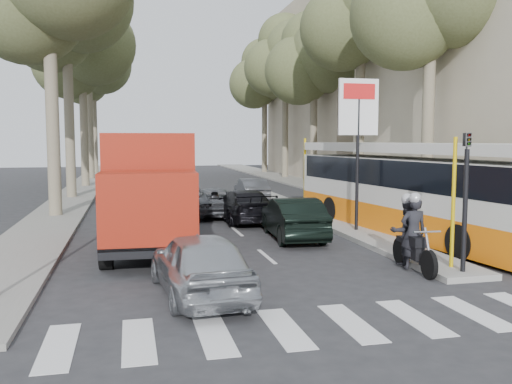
# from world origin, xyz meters

# --- Properties ---
(ground) EXTENTS (120.00, 120.00, 0.00)m
(ground) POSITION_xyz_m (0.00, 0.00, 0.00)
(ground) COLOR #28282B
(ground) RESTS_ON ground
(sidewalk_right) EXTENTS (3.20, 70.00, 0.12)m
(sidewalk_right) POSITION_xyz_m (8.60, 25.00, 0.06)
(sidewalk_right) COLOR gray
(sidewalk_right) RESTS_ON ground
(median_left) EXTENTS (2.40, 64.00, 0.12)m
(median_left) POSITION_xyz_m (-8.00, 28.00, 0.06)
(median_left) COLOR gray
(median_left) RESTS_ON ground
(traffic_island) EXTENTS (1.50, 26.00, 0.16)m
(traffic_island) POSITION_xyz_m (3.25, 11.00, 0.08)
(traffic_island) COLOR gray
(traffic_island) RESTS_ON ground
(building_far) EXTENTS (11.00, 20.00, 16.00)m
(building_far) POSITION_xyz_m (15.50, 34.00, 8.00)
(building_far) COLOR #B7A88E
(building_far) RESTS_ON ground
(billboard) EXTENTS (1.50, 12.10, 5.60)m
(billboard) POSITION_xyz_m (3.25, 5.00, 3.70)
(billboard) COLOR yellow
(billboard) RESTS_ON ground
(traffic_light_island) EXTENTS (0.16, 0.41, 3.60)m
(traffic_light_island) POSITION_xyz_m (3.25, -1.50, 2.49)
(traffic_light_island) COLOR black
(traffic_light_island) RESTS_ON ground
(tree_l_b) EXTENTS (7.40, 7.20, 14.88)m
(tree_l_b) POSITION_xyz_m (-7.97, 20.11, 11.07)
(tree_l_b) COLOR #6B604C
(tree_l_b) RESTS_ON ground
(tree_l_c) EXTENTS (7.40, 7.20, 13.71)m
(tree_l_c) POSITION_xyz_m (-7.77, 28.11, 10.04)
(tree_l_c) COLOR #6B604C
(tree_l_c) RESTS_ON ground
(tree_l_d) EXTENTS (7.40, 7.20, 15.66)m
(tree_l_d) POSITION_xyz_m (-7.87, 36.11, 11.76)
(tree_l_d) COLOR #6B604C
(tree_l_d) RESTS_ON ground
(tree_l_e) EXTENTS (7.40, 7.20, 14.49)m
(tree_l_e) POSITION_xyz_m (-7.97, 44.11, 10.73)
(tree_l_e) COLOR #6B604C
(tree_l_e) RESTS_ON ground
(tree_r_b) EXTENTS (7.40, 7.20, 15.27)m
(tree_r_b) POSITION_xyz_m (9.23, 18.11, 11.42)
(tree_r_b) COLOR #6B604C
(tree_r_b) RESTS_ON ground
(tree_r_c) EXTENTS (7.40, 7.20, 13.32)m
(tree_r_c) POSITION_xyz_m (9.03, 26.11, 9.69)
(tree_r_c) COLOR #6B604C
(tree_r_c) RESTS_ON ground
(tree_r_d) EXTENTS (7.40, 7.20, 14.88)m
(tree_r_d) POSITION_xyz_m (9.13, 34.11, 11.07)
(tree_r_d) COLOR #6B604C
(tree_r_d) RESTS_ON ground
(tree_r_e) EXTENTS (7.40, 7.20, 14.10)m
(tree_r_e) POSITION_xyz_m (9.23, 42.11, 10.38)
(tree_r_e) COLOR #6B604C
(tree_r_e) RESTS_ON ground
(silver_hatchback) EXTENTS (2.11, 4.41, 1.45)m
(silver_hatchback) POSITION_xyz_m (-3.33, -1.58, 0.73)
(silver_hatchback) COLOR #A9ADB1
(silver_hatchback) RESTS_ON ground
(dark_hatchback) EXTENTS (1.81, 4.47, 1.44)m
(dark_hatchback) POSITION_xyz_m (0.71, 4.61, 0.72)
(dark_hatchback) COLOR black
(dark_hatchback) RESTS_ON ground
(queue_car_a) EXTENTS (2.27, 4.62, 1.26)m
(queue_car_a) POSITION_xyz_m (-1.10, 10.93, 0.63)
(queue_car_a) COLOR #4A4C51
(queue_car_a) RESTS_ON ground
(queue_car_b) EXTENTS (2.03, 4.75, 1.36)m
(queue_car_b) POSITION_xyz_m (-0.15, 8.88, 0.68)
(queue_car_b) COLOR black
(queue_car_b) RESTS_ON ground
(queue_car_c) EXTENTS (1.70, 3.69, 1.23)m
(queue_car_c) POSITION_xyz_m (-1.67, 18.23, 0.61)
(queue_car_c) COLOR #ABADB4
(queue_car_c) RESTS_ON ground
(queue_car_d) EXTENTS (1.52, 4.03, 1.31)m
(queue_car_d) POSITION_xyz_m (1.80, 15.98, 0.66)
(queue_car_d) COLOR #4B4D52
(queue_car_d) RESTS_ON ground
(queue_car_e) EXTENTS (2.65, 5.33, 1.49)m
(queue_car_e) POSITION_xyz_m (-4.00, 9.00, 0.74)
(queue_car_e) COLOR black
(queue_car_e) RESTS_ON ground
(red_truck) EXTENTS (2.86, 6.88, 3.61)m
(red_truck) POSITION_xyz_m (-4.19, 3.88, 1.91)
(red_truck) COLOR black
(red_truck) RESTS_ON ground
(city_bus) EXTENTS (4.20, 12.93, 3.34)m
(city_bus) POSITION_xyz_m (5.22, 4.50, 1.76)
(city_bus) COLOR orange
(city_bus) RESTS_ON ground
(motorcycle) EXTENTS (0.90, 2.44, 2.07)m
(motorcycle) POSITION_xyz_m (2.42, -0.35, 0.94)
(motorcycle) COLOR black
(motorcycle) RESTS_ON ground
(pedestrian_near) EXTENTS (0.63, 0.97, 1.52)m
(pedestrian_near) POSITION_xyz_m (8.24, 6.16, 0.88)
(pedestrian_near) COLOR #43344E
(pedestrian_near) RESTS_ON sidewalk_right
(pedestrian_far) EXTENTS (1.10, 1.04, 1.62)m
(pedestrian_far) POSITION_xyz_m (9.14, 6.09, 0.93)
(pedestrian_far) COLOR brown
(pedestrian_far) RESTS_ON sidewalk_right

